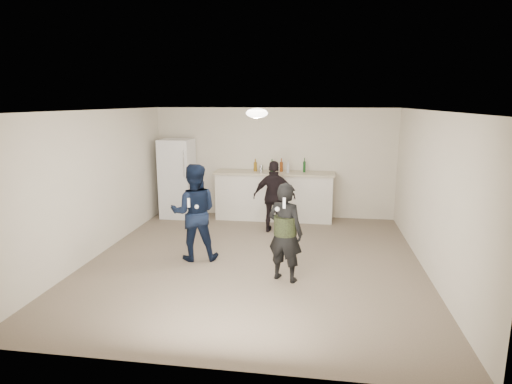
# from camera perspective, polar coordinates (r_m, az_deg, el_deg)

# --- Properties ---
(floor) EXTENTS (6.00, 6.00, 0.00)m
(floor) POSITION_cam_1_polar(r_m,az_deg,el_deg) (7.30, -0.23, -9.19)
(floor) COLOR #6B5B4C
(floor) RESTS_ON ground
(ceiling) EXTENTS (6.00, 6.00, 0.00)m
(ceiling) POSITION_cam_1_polar(r_m,az_deg,el_deg) (6.81, -0.25, 10.83)
(ceiling) COLOR silver
(ceiling) RESTS_ON wall_back
(wall_back) EXTENTS (6.00, 0.00, 6.00)m
(wall_back) POSITION_cam_1_polar(r_m,az_deg,el_deg) (9.88, 2.40, 3.91)
(wall_back) COLOR beige
(wall_back) RESTS_ON floor
(wall_front) EXTENTS (6.00, 0.00, 6.00)m
(wall_front) POSITION_cam_1_polar(r_m,az_deg,el_deg) (4.11, -6.64, -7.84)
(wall_front) COLOR beige
(wall_front) RESTS_ON floor
(wall_left) EXTENTS (0.00, 6.00, 6.00)m
(wall_left) POSITION_cam_1_polar(r_m,az_deg,el_deg) (7.84, -20.53, 1.03)
(wall_left) COLOR beige
(wall_left) RESTS_ON floor
(wall_right) EXTENTS (0.00, 6.00, 6.00)m
(wall_right) POSITION_cam_1_polar(r_m,az_deg,el_deg) (7.08, 22.33, -0.22)
(wall_right) COLOR beige
(wall_right) RESTS_ON floor
(counter) EXTENTS (2.60, 0.56, 1.05)m
(counter) POSITION_cam_1_polar(r_m,az_deg,el_deg) (9.68, 2.41, -0.62)
(counter) COLOR silver
(counter) RESTS_ON floor
(counter_top) EXTENTS (2.68, 0.64, 0.04)m
(counter_top) POSITION_cam_1_polar(r_m,az_deg,el_deg) (9.58, 2.44, 2.56)
(counter_top) COLOR #C1B396
(counter_top) RESTS_ON counter
(fridge) EXTENTS (0.70, 0.70, 1.80)m
(fridge) POSITION_cam_1_polar(r_m,az_deg,el_deg) (10.02, -10.42, 1.81)
(fridge) COLOR white
(fridge) RESTS_ON floor
(fridge_handle) EXTENTS (0.02, 0.02, 0.60)m
(fridge_handle) POSITION_cam_1_polar(r_m,az_deg,el_deg) (9.52, -9.62, 3.75)
(fridge_handle) COLOR silver
(fridge_handle) RESTS_ON fridge
(ceiling_dome) EXTENTS (0.36, 0.36, 0.16)m
(ceiling_dome) POSITION_cam_1_polar(r_m,az_deg,el_deg) (7.11, 0.12, 10.48)
(ceiling_dome) COLOR white
(ceiling_dome) RESTS_ON ceiling
(shaker) EXTENTS (0.08, 0.08, 0.17)m
(shaker) POSITION_cam_1_polar(r_m,az_deg,el_deg) (9.49, 0.68, 3.13)
(shaker) COLOR #B3B3B8
(shaker) RESTS_ON counter_top
(man) EXTENTS (0.91, 0.78, 1.64)m
(man) POSITION_cam_1_polar(r_m,az_deg,el_deg) (7.24, -8.24, -2.70)
(man) COLOR #0D1B39
(man) RESTS_ON floor
(woman) EXTENTS (0.64, 0.53, 1.49)m
(woman) POSITION_cam_1_polar(r_m,az_deg,el_deg) (6.35, 3.92, -5.38)
(woman) COLOR black
(woman) RESTS_ON floor
(camo_shorts) EXTENTS (0.34, 0.34, 0.28)m
(camo_shorts) POSITION_cam_1_polar(r_m,az_deg,el_deg) (6.32, 3.93, -4.48)
(camo_shorts) COLOR #263216
(camo_shorts) RESTS_ON woman
(spectator) EXTENTS (0.86, 0.36, 1.47)m
(spectator) POSITION_cam_1_polar(r_m,az_deg,el_deg) (8.70, 2.45, -0.64)
(spectator) COLOR black
(spectator) RESTS_ON floor
(remote_man) EXTENTS (0.04, 0.04, 0.15)m
(remote_man) POSITION_cam_1_polar(r_m,az_deg,el_deg) (6.92, -8.96, -1.42)
(remote_man) COLOR white
(remote_man) RESTS_ON man
(nunchuk_man) EXTENTS (0.07, 0.07, 0.07)m
(nunchuk_man) POSITION_cam_1_polar(r_m,az_deg,el_deg) (6.93, -7.92, -1.96)
(nunchuk_man) COLOR silver
(nunchuk_man) RESTS_ON man
(remote_woman) EXTENTS (0.04, 0.04, 0.15)m
(remote_woman) POSITION_cam_1_polar(r_m,az_deg,el_deg) (5.97, 3.79, -1.47)
(remote_woman) COLOR white
(remote_woman) RESTS_ON woman
(nunchuk_woman) EXTENTS (0.07, 0.07, 0.07)m
(nunchuk_woman) POSITION_cam_1_polar(r_m,az_deg,el_deg) (6.03, 2.86, -2.30)
(nunchuk_woman) COLOR silver
(nunchuk_woman) RESTS_ON woman
(bottle_cluster) EXTENTS (1.17, 0.28, 0.24)m
(bottle_cluster) POSITION_cam_1_polar(r_m,az_deg,el_deg) (9.55, 2.99, 3.31)
(bottle_cluster) COLOR brown
(bottle_cluster) RESTS_ON counter_top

